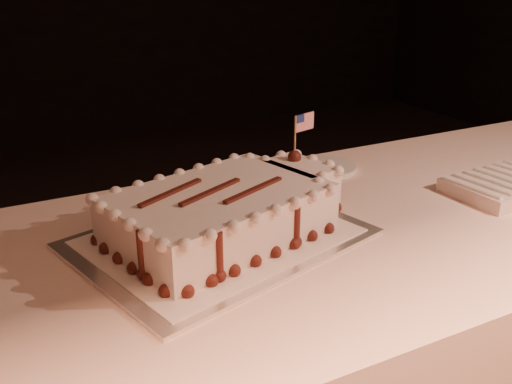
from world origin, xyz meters
name	(u,v)px	position (x,y,z in m)	size (l,w,h in m)	color
banquet_table	(344,361)	(0.00, 0.60, 0.38)	(2.40, 0.80, 0.75)	#FFD6C5
cake_board	(220,238)	(-0.30, 0.64, 0.75)	(0.53, 0.40, 0.01)	silver
doily	(220,236)	(-0.30, 0.64, 0.76)	(0.47, 0.36, 0.00)	white
sheet_cake	(230,209)	(-0.27, 0.64, 0.81)	(0.52, 0.37, 0.20)	white
napkin_stack	(502,186)	(0.39, 0.56, 0.77)	(0.25, 0.19, 0.04)	silver
side_plate	(326,167)	(0.12, 0.88, 0.76)	(0.16, 0.16, 0.01)	white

